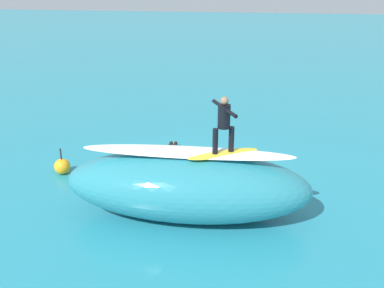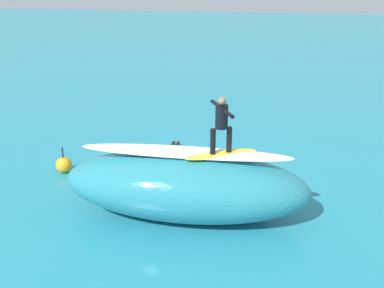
# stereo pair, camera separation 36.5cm
# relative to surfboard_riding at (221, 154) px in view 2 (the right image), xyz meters

# --- Properties ---
(ground_plane) EXTENTS (120.00, 120.00, 0.00)m
(ground_plane) POSITION_rel_surfboard_riding_xyz_m (1.11, -2.59, -1.92)
(ground_plane) COLOR teal
(wave_crest) EXTENTS (6.68, 2.56, 1.87)m
(wave_crest) POSITION_rel_surfboard_riding_xyz_m (0.94, 0.02, -0.98)
(wave_crest) COLOR teal
(wave_crest) RESTS_ON ground_plane
(wave_foam_lip) EXTENTS (5.66, 0.96, 0.08)m
(wave_foam_lip) POSITION_rel_surfboard_riding_xyz_m (0.94, 0.02, -0.00)
(wave_foam_lip) COLOR white
(wave_foam_lip) RESTS_ON wave_crest
(surfboard_riding) EXTENTS (1.98, 1.35, 0.09)m
(surfboard_riding) POSITION_rel_surfboard_riding_xyz_m (0.00, 0.00, 0.00)
(surfboard_riding) COLOR yellow
(surfboard_riding) RESTS_ON wave_crest
(surfer_riding) EXTENTS (0.74, 1.29, 1.48)m
(surfer_riding) POSITION_rel_surfboard_riding_xyz_m (0.00, 0.00, 0.91)
(surfer_riding) COLOR black
(surfer_riding) RESTS_ON surfboard_riding
(surfboard_paddling) EXTENTS (0.67, 2.42, 0.07)m
(surfboard_paddling) POSITION_rel_surfboard_riding_xyz_m (2.19, -3.86, -1.88)
(surfboard_paddling) COLOR yellow
(surfboard_paddling) RESTS_ON ground_plane
(surfer_paddling) EXTENTS (0.42, 1.80, 0.32)m
(surfer_paddling) POSITION_rel_surfboard_riding_xyz_m (2.20, -3.99, -1.71)
(surfer_paddling) COLOR black
(surfer_paddling) RESTS_ON surfboard_paddling
(buoy_marker) EXTENTS (0.53, 0.53, 0.90)m
(buoy_marker) POSITION_rel_surfboard_riding_xyz_m (5.48, -2.06, -1.65)
(buoy_marker) COLOR orange
(buoy_marker) RESTS_ON ground_plane
(foam_patch_near) EXTENTS (0.92, 0.92, 0.11)m
(foam_patch_near) POSITION_rel_surfboard_riding_xyz_m (2.08, -0.64, -1.86)
(foam_patch_near) COLOR white
(foam_patch_near) RESTS_ON ground_plane
(foam_patch_mid) EXTENTS (1.00, 0.85, 0.11)m
(foam_patch_mid) POSITION_rel_surfboard_riding_xyz_m (1.10, -3.60, -1.86)
(foam_patch_mid) COLOR white
(foam_patch_mid) RESTS_ON ground_plane
(foam_patch_far) EXTENTS (0.68, 0.61, 0.10)m
(foam_patch_far) POSITION_rel_surfboard_riding_xyz_m (-2.30, -2.11, -1.87)
(foam_patch_far) COLOR white
(foam_patch_far) RESTS_ON ground_plane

